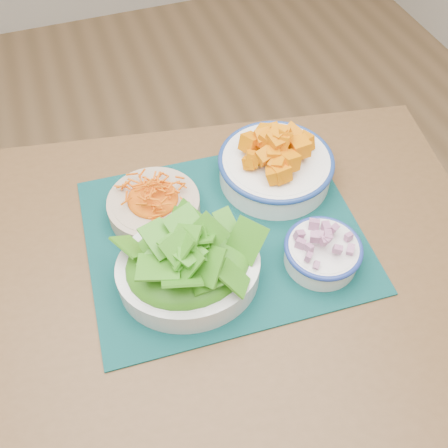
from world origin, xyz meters
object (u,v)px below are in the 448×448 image
placemat (224,235)px  onion_bowl (323,249)px  table (194,297)px  carrot_bowl (154,203)px  squash_bowl (276,160)px  lettuce_bowl (188,261)px

placemat → onion_bowl: onion_bowl is taller
table → carrot_bowl: (-0.03, 0.14, 0.15)m
squash_bowl → table: bearing=-146.7°
table → onion_bowl: 0.27m
lettuce_bowl → carrot_bowl: bearing=104.6°
carrot_bowl → squash_bowl: (0.25, 0.01, 0.02)m
table → squash_bowl: (0.22, 0.15, 0.17)m
lettuce_bowl → table: bearing=75.9°
carrot_bowl → squash_bowl: size_ratio=0.79×
table → onion_bowl: bearing=-6.8°
placemat → squash_bowl: size_ratio=1.94×
lettuce_bowl → onion_bowl: bearing=-1.7°
lettuce_bowl → placemat: bearing=47.6°
placemat → lettuce_bowl: (-0.09, -0.07, 0.06)m
table → placemat: placemat is taller
squash_bowl → onion_bowl: bearing=-90.4°
table → onion_bowl: (0.22, -0.07, 0.15)m
carrot_bowl → onion_bowl: 0.32m
table → onion_bowl: size_ratio=7.84×
placemat → carrot_bowl: carrot_bowl is taller
lettuce_bowl → onion_bowl: (0.23, -0.04, -0.02)m
carrot_bowl → onion_bowl: onion_bowl is taller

